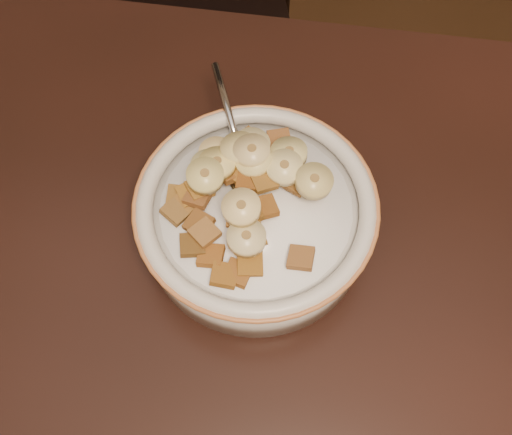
# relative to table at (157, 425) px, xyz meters

# --- Properties ---
(table) EXTENTS (1.40, 0.90, 0.04)m
(table) POSITION_rel_table_xyz_m (0.00, 0.00, 0.00)
(table) COLOR black
(table) RESTS_ON floor
(chair) EXTENTS (0.57, 0.57, 1.04)m
(chair) POSITION_rel_table_xyz_m (-0.18, 0.65, -0.21)
(chair) COLOR black
(chair) RESTS_ON floor
(cereal_bowl) EXTENTS (0.20, 0.20, 0.05)m
(cereal_bowl) POSITION_rel_table_xyz_m (0.06, 0.18, 0.04)
(cereal_bowl) COLOR silver
(cereal_bowl) RESTS_ON table
(milk) EXTENTS (0.16, 0.16, 0.00)m
(milk) POSITION_rel_table_xyz_m (0.06, 0.18, 0.07)
(milk) COLOR white
(milk) RESTS_ON cereal_bowl
(spoon) EXTENTS (0.05, 0.06, 0.01)m
(spoon) POSITION_rel_table_xyz_m (0.04, 0.20, 0.07)
(spoon) COLOR #B4B7BB
(spoon) RESTS_ON cereal_bowl
(cereal_square_0) EXTENTS (0.03, 0.03, 0.01)m
(cereal_square_0) POSITION_rel_table_xyz_m (-0.01, 0.16, 0.07)
(cereal_square_0) COLOR brown
(cereal_square_0) RESTS_ON milk
(cereal_square_1) EXTENTS (0.02, 0.02, 0.01)m
(cereal_square_1) POSITION_rel_table_xyz_m (0.03, 0.22, 0.08)
(cereal_square_1) COLOR brown
(cereal_square_1) RESTS_ON milk
(cereal_square_2) EXTENTS (0.02, 0.02, 0.01)m
(cereal_square_2) POSITION_rel_table_xyz_m (0.04, 0.11, 0.08)
(cereal_square_2) COLOR brown
(cereal_square_2) RESTS_ON milk
(cereal_square_3) EXTENTS (0.02, 0.02, 0.01)m
(cereal_square_3) POSITION_rel_table_xyz_m (0.06, 0.12, 0.08)
(cereal_square_3) COLOR #8E5E1A
(cereal_square_3) RESTS_ON milk
(cereal_square_4) EXTENTS (0.03, 0.03, 0.01)m
(cereal_square_4) POSITION_rel_table_xyz_m (0.01, 0.15, 0.08)
(cereal_square_4) COLOR brown
(cereal_square_4) RESTS_ON milk
(cereal_square_5) EXTENTS (0.03, 0.03, 0.01)m
(cereal_square_5) POSITION_rel_table_xyz_m (0.05, 0.16, 0.09)
(cereal_square_5) COLOR brown
(cereal_square_5) RESTS_ON milk
(cereal_square_6) EXTENTS (0.03, 0.03, 0.01)m
(cereal_square_6) POSITION_rel_table_xyz_m (0.04, 0.20, 0.09)
(cereal_square_6) COLOR #95591A
(cereal_square_6) RESTS_ON milk
(cereal_square_7) EXTENTS (0.02, 0.02, 0.01)m
(cereal_square_7) POSITION_rel_table_xyz_m (0.04, 0.23, 0.07)
(cereal_square_7) COLOR brown
(cereal_square_7) RESTS_ON milk
(cereal_square_8) EXTENTS (0.03, 0.03, 0.01)m
(cereal_square_8) POSITION_rel_table_xyz_m (0.04, 0.24, 0.08)
(cereal_square_8) COLOR brown
(cereal_square_8) RESTS_ON milk
(cereal_square_9) EXTENTS (0.02, 0.02, 0.01)m
(cereal_square_9) POSITION_rel_table_xyz_m (0.05, 0.19, 0.09)
(cereal_square_9) COLOR brown
(cereal_square_9) RESTS_ON milk
(cereal_square_10) EXTENTS (0.03, 0.03, 0.01)m
(cereal_square_10) POSITION_rel_table_xyz_m (0.02, 0.20, 0.08)
(cereal_square_10) COLOR brown
(cereal_square_10) RESTS_ON milk
(cereal_square_11) EXTENTS (0.02, 0.02, 0.01)m
(cereal_square_11) POSITION_rel_table_xyz_m (0.03, 0.21, 0.08)
(cereal_square_11) COLOR olive
(cereal_square_11) RESTS_ON milk
(cereal_square_12) EXTENTS (0.03, 0.03, 0.01)m
(cereal_square_12) POSITION_rel_table_xyz_m (0.06, 0.16, 0.09)
(cereal_square_12) COLOR brown
(cereal_square_12) RESTS_ON milk
(cereal_square_13) EXTENTS (0.02, 0.02, 0.01)m
(cereal_square_13) POSITION_rel_table_xyz_m (0.03, 0.12, 0.07)
(cereal_square_13) COLOR brown
(cereal_square_13) RESTS_ON milk
(cereal_square_14) EXTENTS (0.02, 0.02, 0.01)m
(cereal_square_14) POSITION_rel_table_xyz_m (0.01, 0.13, 0.07)
(cereal_square_14) COLOR brown
(cereal_square_14) RESTS_ON milk
(cereal_square_15) EXTENTS (0.03, 0.03, 0.01)m
(cereal_square_15) POSITION_rel_table_xyz_m (0.06, 0.14, 0.08)
(cereal_square_15) COLOR #8F581B
(cereal_square_15) RESTS_ON milk
(cereal_square_16) EXTENTS (0.03, 0.03, 0.01)m
(cereal_square_16) POSITION_rel_table_xyz_m (0.01, 0.18, 0.08)
(cereal_square_16) COLOR olive
(cereal_square_16) RESTS_ON milk
(cereal_square_17) EXTENTS (0.03, 0.03, 0.01)m
(cereal_square_17) POSITION_rel_table_xyz_m (0.03, 0.20, 0.08)
(cereal_square_17) COLOR brown
(cereal_square_17) RESTS_ON milk
(cereal_square_18) EXTENTS (0.02, 0.02, 0.01)m
(cereal_square_18) POSITION_rel_table_xyz_m (0.05, 0.16, 0.09)
(cereal_square_18) COLOR brown
(cereal_square_18) RESTS_ON milk
(cereal_square_19) EXTENTS (0.03, 0.03, 0.01)m
(cereal_square_19) POSITION_rel_table_xyz_m (-0.01, 0.16, 0.07)
(cereal_square_19) COLOR olive
(cereal_square_19) RESTS_ON milk
(cereal_square_20) EXTENTS (0.03, 0.03, 0.01)m
(cereal_square_20) POSITION_rel_table_xyz_m (0.10, 0.20, 0.08)
(cereal_square_20) COLOR brown
(cereal_square_20) RESTS_ON milk
(cereal_square_21) EXTENTS (0.02, 0.02, 0.01)m
(cereal_square_21) POSITION_rel_table_xyz_m (0.05, 0.11, 0.07)
(cereal_square_21) COLOR brown
(cereal_square_21) RESTS_ON milk
(cereal_square_22) EXTENTS (0.02, 0.02, 0.01)m
(cereal_square_22) POSITION_rel_table_xyz_m (-0.01, 0.17, 0.07)
(cereal_square_22) COLOR brown
(cereal_square_22) RESTS_ON milk
(cereal_square_23) EXTENTS (0.02, 0.02, 0.01)m
(cereal_square_23) POSITION_rel_table_xyz_m (0.01, 0.17, 0.08)
(cereal_square_23) COLOR brown
(cereal_square_23) RESTS_ON milk
(cereal_square_24) EXTENTS (0.02, 0.02, 0.01)m
(cereal_square_24) POSITION_rel_table_xyz_m (0.03, 0.22, 0.08)
(cereal_square_24) COLOR olive
(cereal_square_24) RESTS_ON milk
(cereal_square_25) EXTENTS (0.03, 0.03, 0.01)m
(cereal_square_25) POSITION_rel_table_xyz_m (0.00, 0.18, 0.08)
(cereal_square_25) COLOR brown
(cereal_square_25) RESTS_ON milk
(cereal_square_26) EXTENTS (0.03, 0.03, 0.01)m
(cereal_square_26) POSITION_rel_table_xyz_m (0.09, 0.20, 0.08)
(cereal_square_26) COLOR brown
(cereal_square_26) RESTS_ON milk
(cereal_square_27) EXTENTS (0.03, 0.03, 0.01)m
(cereal_square_27) POSITION_rel_table_xyz_m (0.06, 0.19, 0.09)
(cereal_square_27) COLOR brown
(cereal_square_27) RESTS_ON milk
(cereal_square_28) EXTENTS (0.02, 0.02, 0.01)m
(cereal_square_28) POSITION_rel_table_xyz_m (0.10, 0.13, 0.08)
(cereal_square_28) COLOR brown
(cereal_square_28) RESTS_ON milk
(cereal_square_29) EXTENTS (0.03, 0.03, 0.01)m
(cereal_square_29) POSITION_rel_table_xyz_m (0.02, 0.14, 0.08)
(cereal_square_29) COLOR olive
(cereal_square_29) RESTS_ON milk
(cereal_square_30) EXTENTS (0.03, 0.03, 0.01)m
(cereal_square_30) POSITION_rel_table_xyz_m (0.07, 0.24, 0.07)
(cereal_square_30) COLOR brown
(cereal_square_30) RESTS_ON milk
(banana_slice_0) EXTENTS (0.04, 0.04, 0.01)m
(banana_slice_0) POSITION_rel_table_xyz_m (0.02, 0.21, 0.09)
(banana_slice_0) COLOR #F9D991
(banana_slice_0) RESTS_ON milk
(banana_slice_1) EXTENTS (0.04, 0.04, 0.01)m
(banana_slice_1) POSITION_rel_table_xyz_m (0.02, 0.20, 0.09)
(banana_slice_1) COLOR #F3E67D
(banana_slice_1) RESTS_ON milk
(banana_slice_2) EXTENTS (0.04, 0.04, 0.01)m
(banana_slice_2) POSITION_rel_table_xyz_m (0.05, 0.21, 0.10)
(banana_slice_2) COLOR #CAB488
(banana_slice_2) RESTS_ON milk
(banana_slice_3) EXTENTS (0.03, 0.03, 0.02)m
(banana_slice_3) POSITION_rel_table_xyz_m (0.05, 0.21, 0.09)
(banana_slice_3) COLOR #FEDF7E
(banana_slice_3) RESTS_ON milk
(banana_slice_4) EXTENTS (0.04, 0.04, 0.01)m
(banana_slice_4) POSITION_rel_table_xyz_m (0.05, 0.22, 0.09)
(banana_slice_4) COLOR beige
(banana_slice_4) RESTS_ON milk
(banana_slice_5) EXTENTS (0.04, 0.04, 0.01)m
(banana_slice_5) POSITION_rel_table_xyz_m (0.04, 0.21, 0.09)
(banana_slice_5) COLOR #EDCE86
(banana_slice_5) RESTS_ON milk
(banana_slice_6) EXTENTS (0.04, 0.04, 0.01)m
(banana_slice_6) POSITION_rel_table_xyz_m (0.08, 0.20, 0.09)
(banana_slice_6) COLOR #FFEE99
(banana_slice_6) RESTS_ON milk
(banana_slice_7) EXTENTS (0.04, 0.04, 0.01)m
(banana_slice_7) POSITION_rel_table_xyz_m (0.08, 0.22, 0.09)
(banana_slice_7) COLOR #C8BA7E
(banana_slice_7) RESTS_ON milk
(banana_slice_8) EXTENTS (0.04, 0.04, 0.01)m
(banana_slice_8) POSITION_rel_table_xyz_m (0.10, 0.19, 0.09)
(banana_slice_8) COLOR tan
(banana_slice_8) RESTS_ON milk
(banana_slice_9) EXTENTS (0.04, 0.04, 0.01)m
(banana_slice_9) POSITION_rel_table_xyz_m (0.05, 0.14, 0.09)
(banana_slice_9) COLOR beige
(banana_slice_9) RESTS_ON milk
(banana_slice_10) EXTENTS (0.04, 0.04, 0.01)m
(banana_slice_10) POSITION_rel_table_xyz_m (0.05, 0.16, 0.10)
(banana_slice_10) COLOR beige
(banana_slice_10) RESTS_ON milk
(banana_slice_11) EXTENTS (0.03, 0.03, 0.01)m
(banana_slice_11) POSITION_rel_table_xyz_m (0.01, 0.18, 0.09)
(banana_slice_11) COLOR #EBDB7E
(banana_slice_11) RESTS_ON milk
(banana_slice_12) EXTENTS (0.03, 0.03, 0.01)m
(banana_slice_12) POSITION_rel_table_xyz_m (0.01, 0.20, 0.09)
(banana_slice_12) COLOR beige
(banana_slice_12) RESTS_ON milk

